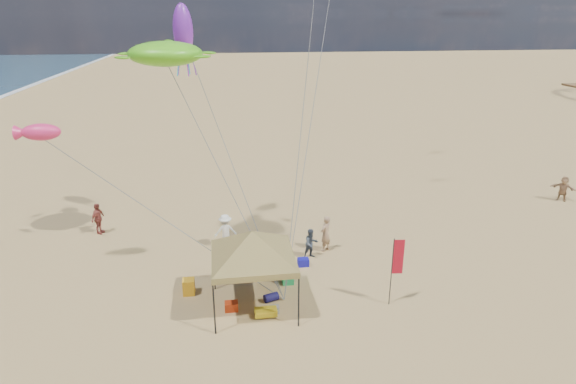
# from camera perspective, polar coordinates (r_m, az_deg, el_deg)

# --- Properties ---
(ground) EXTENTS (280.00, 280.00, 0.00)m
(ground) POSITION_cam_1_polar(r_m,az_deg,el_deg) (20.67, 1.13, -13.38)
(ground) COLOR tan
(ground) RESTS_ON ground
(canopy_tent) EXTENTS (6.49, 6.49, 4.00)m
(canopy_tent) POSITION_cam_1_polar(r_m,az_deg,el_deg) (19.08, -4.26, -4.98)
(canopy_tent) COLOR black
(canopy_tent) RESTS_ON ground
(feather_flag) EXTENTS (0.47, 0.07, 3.06)m
(feather_flag) POSITION_cam_1_polar(r_m,az_deg,el_deg) (20.25, 12.71, -7.97)
(feather_flag) COLOR black
(feather_flag) RESTS_ON ground
(cooler_red) EXTENTS (0.54, 0.38, 0.38)m
(cooler_red) POSITION_cam_1_polar(r_m,az_deg,el_deg) (20.47, -6.71, -13.28)
(cooler_red) COLOR red
(cooler_red) RESTS_ON ground
(cooler_blue) EXTENTS (0.54, 0.38, 0.38)m
(cooler_blue) POSITION_cam_1_polar(r_m,az_deg,el_deg) (23.56, 1.81, -8.30)
(cooler_blue) COLOR #141296
(cooler_blue) RESTS_ON ground
(bag_navy) EXTENTS (0.69, 0.54, 0.36)m
(bag_navy) POSITION_cam_1_polar(r_m,az_deg,el_deg) (20.93, -2.00, -12.34)
(bag_navy) COLOR #110E3E
(bag_navy) RESTS_ON ground
(bag_orange) EXTENTS (0.54, 0.69, 0.36)m
(bag_orange) POSITION_cam_1_polar(r_m,az_deg,el_deg) (23.30, -7.48, -8.85)
(bag_orange) COLOR orange
(bag_orange) RESTS_ON ground
(chair_green) EXTENTS (0.50, 0.50, 0.70)m
(chair_green) POSITION_cam_1_polar(r_m,az_deg,el_deg) (22.08, -0.03, -9.92)
(chair_green) COLOR green
(chair_green) RESTS_ON ground
(chair_yellow) EXTENTS (0.50, 0.50, 0.70)m
(chair_yellow) POSITION_cam_1_polar(r_m,az_deg,el_deg) (21.74, -11.66, -10.91)
(chair_yellow) COLOR #F1A91A
(chair_yellow) RESTS_ON ground
(crate_grey) EXTENTS (0.34, 0.30, 0.28)m
(crate_grey) POSITION_cam_1_polar(r_m,az_deg,el_deg) (20.25, -1.56, -13.71)
(crate_grey) COLOR gray
(crate_grey) RESTS_ON ground
(beach_cart) EXTENTS (0.90, 0.50, 0.24)m
(beach_cart) POSITION_cam_1_polar(r_m,az_deg,el_deg) (20.00, -2.64, -13.99)
(beach_cart) COLOR gold
(beach_cart) RESTS_ON ground
(person_near_a) EXTENTS (0.81, 0.81, 1.90)m
(person_near_a) POSITION_cam_1_polar(r_m,az_deg,el_deg) (24.71, 4.46, -4.94)
(person_near_a) COLOR tan
(person_near_a) RESTS_ON ground
(person_near_b) EXTENTS (0.90, 0.80, 1.55)m
(person_near_b) POSITION_cam_1_polar(r_m,az_deg,el_deg) (24.04, 2.75, -6.11)
(person_near_b) COLOR #39424D
(person_near_b) RESTS_ON ground
(person_near_c) EXTENTS (1.25, 0.81, 1.82)m
(person_near_c) POSITION_cam_1_polar(r_m,az_deg,el_deg) (25.23, -7.41, -4.60)
(person_near_c) COLOR silver
(person_near_c) RESTS_ON ground
(person_far_a) EXTENTS (0.78, 1.12, 1.77)m
(person_far_a) POSITION_cam_1_polar(r_m,az_deg,el_deg) (28.55, -21.56, -2.94)
(person_far_a) COLOR #97433A
(person_far_a) RESTS_ON ground
(person_far_c) EXTENTS (1.42, 1.44, 1.65)m
(person_far_c) POSITION_cam_1_polar(r_m,az_deg,el_deg) (36.01, 29.79, 0.36)
(person_far_c) COLOR tan
(person_far_c) RESTS_ON ground
(turtle_kite) EXTENTS (3.68, 3.13, 1.10)m
(turtle_kite) POSITION_cam_1_polar(r_m,az_deg,el_deg) (22.76, -14.30, 15.57)
(turtle_kite) COLOR #5ACD1D
(turtle_kite) RESTS_ON ground
(fish_kite) EXTENTS (1.78, 1.18, 0.73)m
(fish_kite) POSITION_cam_1_polar(r_m,az_deg,el_deg) (23.32, -27.18, 6.33)
(fish_kite) COLOR #EC2B6B
(fish_kite) RESTS_ON ground
(squid_kite) EXTENTS (1.22, 1.22, 2.58)m
(squid_kite) POSITION_cam_1_polar(r_m,az_deg,el_deg) (25.75, -12.32, 18.17)
(squid_kite) COLOR purple
(squid_kite) RESTS_ON ground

